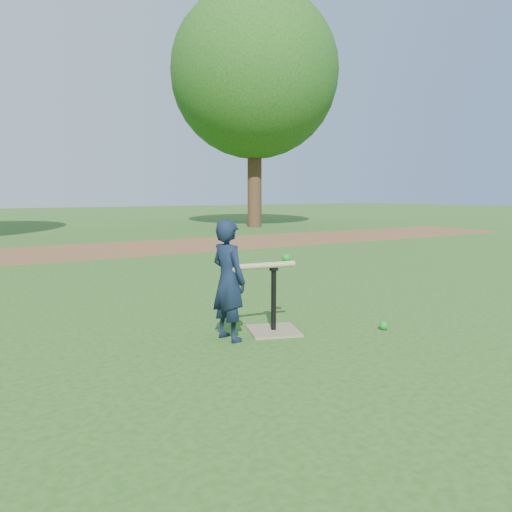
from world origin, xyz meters
TOP-DOWN VIEW (x-y plane):
  - ground at (0.00, 0.00)m, footprint 80.00×80.00m
  - dirt_strip at (0.00, 7.50)m, footprint 24.00×3.00m
  - child at (-0.83, 0.31)m, footprint 0.31×0.41m
  - wiffle_ball_ground at (0.51, -0.17)m, footprint 0.08×0.08m
  - batting_tee at (-0.38, 0.30)m, footprint 0.55×0.55m
  - swing_action at (-0.47, 0.29)m, footprint 0.67×0.20m
  - tree_right at (6.50, 12.00)m, footprint 5.80×5.80m

SIDE VIEW (x-z plane):
  - ground at x=0.00m, z-range 0.00..0.00m
  - dirt_strip at x=0.00m, z-range 0.00..0.01m
  - wiffle_ball_ground at x=0.51m, z-range 0.00..0.08m
  - batting_tee at x=-0.38m, z-range -0.20..0.42m
  - child at x=-0.83m, z-range 0.00..1.01m
  - swing_action at x=-0.47m, z-range 0.56..0.67m
  - tree_right at x=6.50m, z-range 1.19..9.39m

